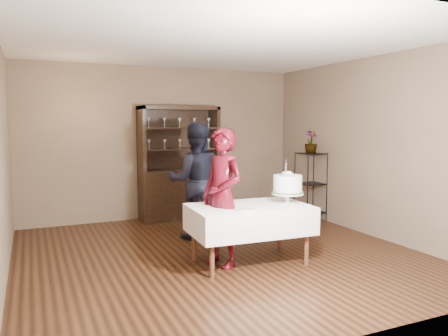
{
  "coord_description": "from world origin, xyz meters",
  "views": [
    {
      "loc": [
        -2.21,
        -5.13,
        1.72
      ],
      "look_at": [
        0.12,
        0.1,
        1.12
      ],
      "focal_mm": 35.0,
      "sensor_mm": 36.0,
      "label": 1
    }
  ],
  "objects_px": {
    "woman": "(222,197)",
    "cake": "(288,186)",
    "potted_plant": "(311,142)",
    "china_hutch": "(179,182)",
    "man": "(196,181)",
    "cake_table": "(249,219)",
    "plant_etagere": "(311,183)"
  },
  "relations": [
    {
      "from": "china_hutch",
      "to": "potted_plant",
      "type": "height_order",
      "value": "china_hutch"
    },
    {
      "from": "woman",
      "to": "potted_plant",
      "type": "distance_m",
      "value": 2.96
    },
    {
      "from": "man",
      "to": "potted_plant",
      "type": "xyz_separation_m",
      "value": [
        2.27,
        0.32,
        0.52
      ]
    },
    {
      "from": "cake",
      "to": "plant_etagere",
      "type": "bearing_deg",
      "value": 47.63
    },
    {
      "from": "cake",
      "to": "potted_plant",
      "type": "bearing_deg",
      "value": 47.89
    },
    {
      "from": "china_hutch",
      "to": "potted_plant",
      "type": "bearing_deg",
      "value": -26.38
    },
    {
      "from": "potted_plant",
      "to": "cake",
      "type": "bearing_deg",
      "value": -132.11
    },
    {
      "from": "woman",
      "to": "cake",
      "type": "relative_size",
      "value": 3.02
    },
    {
      "from": "china_hutch",
      "to": "cake",
      "type": "xyz_separation_m",
      "value": [
        0.52,
        -2.77,
        0.27
      ]
    },
    {
      "from": "man",
      "to": "potted_plant",
      "type": "bearing_deg",
      "value": -155.91
    },
    {
      "from": "cake_table",
      "to": "man",
      "type": "bearing_deg",
      "value": 97.82
    },
    {
      "from": "plant_etagere",
      "to": "man",
      "type": "height_order",
      "value": "man"
    },
    {
      "from": "china_hutch",
      "to": "woman",
      "type": "relative_size",
      "value": 1.2
    },
    {
      "from": "woman",
      "to": "china_hutch",
      "type": "bearing_deg",
      "value": 154.05
    },
    {
      "from": "woman",
      "to": "potted_plant",
      "type": "relative_size",
      "value": 4.29
    },
    {
      "from": "plant_etagere",
      "to": "cake_table",
      "type": "distance_m",
      "value": 2.68
    },
    {
      "from": "china_hutch",
      "to": "cake",
      "type": "height_order",
      "value": "china_hutch"
    },
    {
      "from": "plant_etagere",
      "to": "cake_table",
      "type": "bearing_deg",
      "value": -141.09
    },
    {
      "from": "china_hutch",
      "to": "potted_plant",
      "type": "relative_size",
      "value": 5.16
    },
    {
      "from": "plant_etagere",
      "to": "woman",
      "type": "relative_size",
      "value": 0.72
    },
    {
      "from": "potted_plant",
      "to": "cake_table",
      "type": "bearing_deg",
      "value": -140.82
    },
    {
      "from": "woman",
      "to": "cake",
      "type": "distance_m",
      "value": 0.86
    },
    {
      "from": "china_hutch",
      "to": "man",
      "type": "relative_size",
      "value": 1.16
    },
    {
      "from": "cake",
      "to": "potted_plant",
      "type": "height_order",
      "value": "potted_plant"
    },
    {
      "from": "china_hutch",
      "to": "cake_table",
      "type": "bearing_deg",
      "value": -90.01
    },
    {
      "from": "man",
      "to": "potted_plant",
      "type": "distance_m",
      "value": 2.35
    },
    {
      "from": "woman",
      "to": "man",
      "type": "bearing_deg",
      "value": 154.95
    },
    {
      "from": "woman",
      "to": "potted_plant",
      "type": "xyz_separation_m",
      "value": [
        2.41,
        1.63,
        0.55
      ]
    },
    {
      "from": "plant_etagere",
      "to": "cake",
      "type": "height_order",
      "value": "cake"
    },
    {
      "from": "cake_table",
      "to": "potted_plant",
      "type": "height_order",
      "value": "potted_plant"
    },
    {
      "from": "potted_plant",
      "to": "man",
      "type": "bearing_deg",
      "value": -171.92
    },
    {
      "from": "china_hutch",
      "to": "cake",
      "type": "relative_size",
      "value": 3.63
    }
  ]
}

